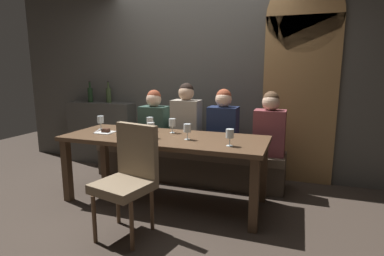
{
  "coord_description": "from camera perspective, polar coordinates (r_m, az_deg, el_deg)",
  "views": [
    {
      "loc": [
        1.37,
        -2.98,
        1.46
      ],
      "look_at": [
        0.3,
        0.06,
        0.84
      ],
      "focal_mm": 28.93,
      "sensor_mm": 36.0,
      "label": 1
    }
  ],
  "objects": [
    {
      "name": "ground",
      "position": [
        3.59,
        -4.94,
        -13.16
      ],
      "size": [
        9.0,
        9.0,
        0.0
      ],
      "primitive_type": "plane",
      "color": "#382D26"
    },
    {
      "name": "back_wall_tiled",
      "position": [
        4.42,
        1.39,
        11.37
      ],
      "size": [
        6.0,
        0.12,
        3.0
      ],
      "primitive_type": "cube",
      "color": "#4C4944",
      "rests_on": "ground"
    },
    {
      "name": "arched_door",
      "position": [
        4.13,
        19.38,
        8.94
      ],
      "size": [
        0.9,
        0.05,
        2.55
      ],
      "color": "olive",
      "rests_on": "ground"
    },
    {
      "name": "back_counter",
      "position": [
        5.07,
        -16.23,
        -0.79
      ],
      "size": [
        1.1,
        0.28,
        0.95
      ],
      "primitive_type": "cube",
      "color": "#413E3A",
      "rests_on": "ground"
    },
    {
      "name": "dining_table",
      "position": [
        3.38,
        -5.11,
        -2.99
      ],
      "size": [
        2.2,
        0.84,
        0.74
      ],
      "color": "#493422",
      "rests_on": "ground"
    },
    {
      "name": "banquette_bench",
      "position": [
        4.12,
        -0.95,
        -6.55
      ],
      "size": [
        2.5,
        0.44,
        0.45
      ],
      "color": "#40352A",
      "rests_on": "ground"
    },
    {
      "name": "chair_near_side",
      "position": [
        2.8,
        -11.52,
        -8.12
      ],
      "size": [
        0.53,
        0.53,
        0.98
      ],
      "color": "brown",
      "rests_on": "ground"
    },
    {
      "name": "diner_redhead",
      "position": [
        4.15,
        -6.98,
        1.62
      ],
      "size": [
        0.36,
        0.24,
        0.74
      ],
      "color": "#2D473D",
      "rests_on": "banquette_bench"
    },
    {
      "name": "diner_bearded",
      "position": [
        4.0,
        -1.06,
        2.02
      ],
      "size": [
        0.36,
        0.24,
        0.83
      ],
      "color": "#9E9384",
      "rests_on": "banquette_bench"
    },
    {
      "name": "diner_far_end",
      "position": [
        3.83,
        5.75,
        1.11
      ],
      "size": [
        0.36,
        0.24,
        0.77
      ],
      "color": "#192342",
      "rests_on": "banquette_bench"
    },
    {
      "name": "diner_near_end",
      "position": [
        3.74,
        14.14,
        0.47
      ],
      "size": [
        0.36,
        0.24,
        0.76
      ],
      "color": "brown",
      "rests_on": "banquette_bench"
    },
    {
      "name": "wine_bottle_dark_red",
      "position": [
        5.07,
        -18.24,
        5.91
      ],
      "size": [
        0.08,
        0.08,
        0.33
      ],
      "color": "black",
      "rests_on": "back_counter"
    },
    {
      "name": "wine_bottle_pale_label",
      "position": [
        4.93,
        -15.12,
        5.95
      ],
      "size": [
        0.08,
        0.08,
        0.33
      ],
      "color": "#384728",
      "rests_on": "back_counter"
    },
    {
      "name": "wine_glass_end_left",
      "position": [
        3.51,
        -3.66,
        0.96
      ],
      "size": [
        0.08,
        0.08,
        0.16
      ],
      "color": "silver",
      "rests_on": "dining_table"
    },
    {
      "name": "wine_glass_center_front",
      "position": [
        3.28,
        -7.58,
        0.17
      ],
      "size": [
        0.08,
        0.08,
        0.16
      ],
      "color": "silver",
      "rests_on": "dining_table"
    },
    {
      "name": "wine_glass_near_left",
      "position": [
        3.88,
        -16.5,
        1.4
      ],
      "size": [
        0.08,
        0.08,
        0.16
      ],
      "color": "silver",
      "rests_on": "dining_table"
    },
    {
      "name": "wine_glass_far_right",
      "position": [
        2.92,
        6.99,
        -1.1
      ],
      "size": [
        0.08,
        0.08,
        0.16
      ],
      "color": "silver",
      "rests_on": "dining_table"
    },
    {
      "name": "wine_glass_center_back",
      "position": [
        3.65,
        -7.75,
        1.2
      ],
      "size": [
        0.08,
        0.08,
        0.16
      ],
      "color": "silver",
      "rests_on": "dining_table"
    },
    {
      "name": "wine_glass_far_left",
      "position": [
        3.17,
        -0.88,
        -0.15
      ],
      "size": [
        0.08,
        0.08,
        0.16
      ],
      "color": "silver",
      "rests_on": "dining_table"
    },
    {
      "name": "espresso_cup",
      "position": [
        3.4,
        -9.83,
        -1.05
      ],
      "size": [
        0.12,
        0.12,
        0.06
      ],
      "color": "white",
      "rests_on": "dining_table"
    },
    {
      "name": "dessert_plate",
      "position": [
        3.66,
        -15.68,
        -0.66
      ],
      "size": [
        0.19,
        0.19,
        0.05
      ],
      "color": "white",
      "rests_on": "dining_table"
    },
    {
      "name": "fork_on_table",
      "position": [
        3.78,
        -17.11,
        -0.56
      ],
      "size": [
        0.08,
        0.16,
        0.01
      ],
      "primitive_type": "cube",
      "rotation": [
        0.0,
        0.0,
        0.36
      ],
      "color": "silver",
      "rests_on": "dining_table"
    },
    {
      "name": "folded_napkin",
      "position": [
        3.62,
        -12.47,
        -0.8
      ],
      "size": [
        0.12,
        0.11,
        0.01
      ],
      "primitive_type": "cube",
      "rotation": [
        0.0,
        0.0,
        -0.11
      ],
      "color": "silver",
      "rests_on": "dining_table"
    }
  ]
}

